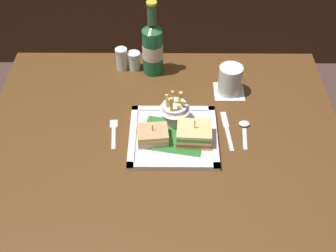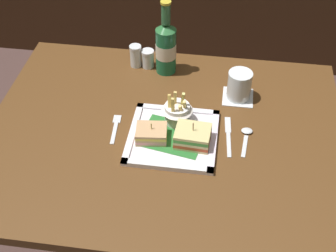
# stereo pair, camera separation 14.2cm
# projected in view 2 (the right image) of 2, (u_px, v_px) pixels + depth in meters

# --- Properties ---
(dining_table) EXTENTS (1.10, 0.87, 0.73)m
(dining_table) POSITION_uv_depth(u_px,v_px,m) (164.00, 157.00, 1.53)
(dining_table) COLOR #583619
(dining_table) RESTS_ON ground_plane
(square_plate) EXTENTS (0.27, 0.27, 0.02)m
(square_plate) POSITION_uv_depth(u_px,v_px,m) (173.00, 137.00, 1.44)
(square_plate) COLOR white
(square_plate) RESTS_ON dining_table
(sandwich_half_left) EXTENTS (0.10, 0.08, 0.06)m
(sandwich_half_left) POSITION_uv_depth(u_px,v_px,m) (152.00, 134.00, 1.41)
(sandwich_half_left) COLOR tan
(sandwich_half_left) RESTS_ON square_plate
(sandwich_half_right) EXTENTS (0.11, 0.09, 0.08)m
(sandwich_half_right) POSITION_uv_depth(u_px,v_px,m) (193.00, 136.00, 1.40)
(sandwich_half_right) COLOR #D7BF80
(sandwich_half_right) RESTS_ON square_plate
(fries_cup) EXTENTS (0.10, 0.10, 0.11)m
(fries_cup) POSITION_uv_depth(u_px,v_px,m) (177.00, 110.00, 1.45)
(fries_cup) COLOR white
(fries_cup) RESTS_ON square_plate
(beer_bottle) EXTENTS (0.07, 0.07, 0.27)m
(beer_bottle) POSITION_uv_depth(u_px,v_px,m) (166.00, 46.00, 1.63)
(beer_bottle) COLOR #1A653E
(beer_bottle) RESTS_ON dining_table
(drink_coaster) EXTENTS (0.10, 0.10, 0.00)m
(drink_coaster) POSITION_uv_depth(u_px,v_px,m) (238.00, 97.00, 1.58)
(drink_coaster) COLOR silver
(drink_coaster) RESTS_ON dining_table
(water_glass) EXTENTS (0.08, 0.08, 0.10)m
(water_glass) POSITION_uv_depth(u_px,v_px,m) (239.00, 87.00, 1.55)
(water_glass) COLOR silver
(water_glass) RESTS_ON dining_table
(fork) EXTENTS (0.03, 0.13, 0.00)m
(fork) POSITION_uv_depth(u_px,v_px,m) (115.00, 127.00, 1.48)
(fork) COLOR silver
(fork) RESTS_ON dining_table
(knife) EXTENTS (0.03, 0.18, 0.00)m
(knife) POSITION_uv_depth(u_px,v_px,m) (228.00, 135.00, 1.45)
(knife) COLOR silver
(knife) RESTS_ON dining_table
(spoon) EXTENTS (0.04, 0.12, 0.01)m
(spoon) POSITION_uv_depth(u_px,v_px,m) (246.00, 135.00, 1.45)
(spoon) COLOR silver
(spoon) RESTS_ON dining_table
(salt_shaker) EXTENTS (0.04, 0.04, 0.08)m
(salt_shaker) POSITION_uv_depth(u_px,v_px,m) (136.00, 57.00, 1.70)
(salt_shaker) COLOR silver
(salt_shaker) RESTS_ON dining_table
(pepper_shaker) EXTENTS (0.05, 0.05, 0.07)m
(pepper_shaker) POSITION_uv_depth(u_px,v_px,m) (148.00, 60.00, 1.70)
(pepper_shaker) COLOR silver
(pepper_shaker) RESTS_ON dining_table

